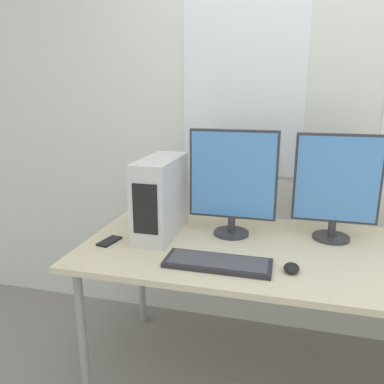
{
  "coord_description": "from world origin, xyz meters",
  "views": [
    {
      "loc": [
        -0.28,
        -1.24,
        1.49
      ],
      "look_at": [
        -0.71,
        0.44,
        1.02
      ],
      "focal_mm": 35.0,
      "sensor_mm": 36.0,
      "label": 1
    }
  ],
  "objects_px": {
    "pc_tower": "(161,197)",
    "monitor_right_near": "(336,185)",
    "monitor_main": "(233,180)",
    "keyboard": "(218,263)",
    "cell_phone": "(109,241)",
    "mouse": "(292,268)"
  },
  "relations": [
    {
      "from": "pc_tower",
      "to": "monitor_right_near",
      "type": "bearing_deg",
      "value": 9.03
    },
    {
      "from": "pc_tower",
      "to": "monitor_right_near",
      "type": "xyz_separation_m",
      "value": [
        0.85,
        0.14,
        0.08
      ]
    },
    {
      "from": "pc_tower",
      "to": "monitor_main",
      "type": "bearing_deg",
      "value": 11.35
    },
    {
      "from": "pc_tower",
      "to": "keyboard",
      "type": "height_order",
      "value": "pc_tower"
    },
    {
      "from": "monitor_right_near",
      "to": "cell_phone",
      "type": "relative_size",
      "value": 3.73
    },
    {
      "from": "cell_phone",
      "to": "monitor_right_near",
      "type": "bearing_deg",
      "value": 27.21
    },
    {
      "from": "keyboard",
      "to": "cell_phone",
      "type": "bearing_deg",
      "value": 168.34
    },
    {
      "from": "pc_tower",
      "to": "monitor_main",
      "type": "relative_size",
      "value": 0.83
    },
    {
      "from": "keyboard",
      "to": "monitor_main",
      "type": "bearing_deg",
      "value": 89.81
    },
    {
      "from": "monitor_main",
      "to": "keyboard",
      "type": "bearing_deg",
      "value": -90.19
    },
    {
      "from": "monitor_main",
      "to": "keyboard",
      "type": "xyz_separation_m",
      "value": [
        -0.0,
        -0.37,
        -0.28
      ]
    },
    {
      "from": "cell_phone",
      "to": "mouse",
      "type": "bearing_deg",
      "value": 4.16
    },
    {
      "from": "pc_tower",
      "to": "monitor_main",
      "type": "xyz_separation_m",
      "value": [
        0.36,
        0.07,
        0.09
      ]
    },
    {
      "from": "monitor_right_near",
      "to": "mouse",
      "type": "xyz_separation_m",
      "value": [
        -0.19,
        -0.42,
        -0.26
      ]
    },
    {
      "from": "pc_tower",
      "to": "keyboard",
      "type": "relative_size",
      "value": 0.98
    },
    {
      "from": "pc_tower",
      "to": "mouse",
      "type": "distance_m",
      "value": 0.74
    },
    {
      "from": "pc_tower",
      "to": "mouse",
      "type": "height_order",
      "value": "pc_tower"
    },
    {
      "from": "monitor_right_near",
      "to": "keyboard",
      "type": "xyz_separation_m",
      "value": [
        -0.5,
        -0.43,
        -0.27
      ]
    },
    {
      "from": "monitor_main",
      "to": "mouse",
      "type": "relative_size",
      "value": 6.44
    },
    {
      "from": "monitor_right_near",
      "to": "mouse",
      "type": "height_order",
      "value": "monitor_right_near"
    },
    {
      "from": "pc_tower",
      "to": "cell_phone",
      "type": "xyz_separation_m",
      "value": [
        -0.21,
        -0.18,
        -0.19
      ]
    },
    {
      "from": "monitor_right_near",
      "to": "keyboard",
      "type": "bearing_deg",
      "value": -138.87
    }
  ]
}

